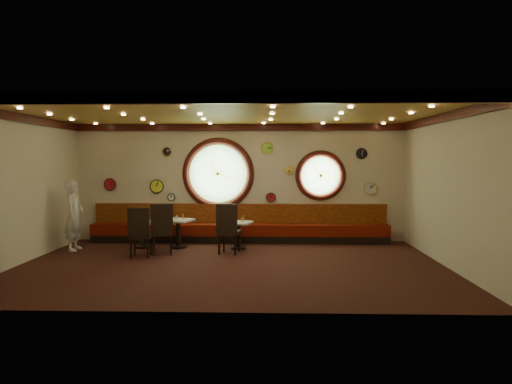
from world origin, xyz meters
name	(u,v)px	position (x,y,z in m)	size (l,w,h in m)	color
floor	(231,265)	(0.00, 0.00, 0.00)	(9.00, 6.00, 0.00)	black
ceiling	(230,113)	(0.00, 0.00, 3.20)	(9.00, 6.00, 0.02)	gold
wall_back	(240,183)	(0.00, 3.00, 1.60)	(9.00, 0.02, 3.20)	beige
wall_front	(213,203)	(0.00, -3.00, 1.60)	(9.00, 0.02, 3.20)	beige
wall_left	(19,189)	(-4.50, 0.00, 1.60)	(0.02, 6.00, 3.20)	beige
wall_right	(448,190)	(4.50, 0.00, 1.60)	(0.02, 6.00, 3.20)	beige
molding_back	(240,127)	(0.00, 2.95, 3.11)	(9.00, 0.10, 0.18)	#370E0A
molding_front	(213,98)	(0.00, -2.95, 3.11)	(9.00, 0.10, 0.18)	#370E0A
molding_left	(19,118)	(-4.45, 0.00, 3.11)	(0.10, 6.00, 0.18)	#370E0A
molding_right	(448,117)	(4.45, 0.00, 3.11)	(0.10, 6.00, 0.18)	#370E0A
banquette_base	(240,238)	(0.00, 2.72, 0.10)	(8.00, 0.55, 0.20)	black
banquette_seat	(240,229)	(0.00, 2.72, 0.35)	(8.00, 0.55, 0.30)	#581107
banquette_back	(240,214)	(0.00, 2.94, 0.75)	(8.00, 0.10, 0.55)	#5E0B07
porthole_left_glass	(218,174)	(-0.60, 3.00, 1.85)	(1.66, 1.66, 0.02)	#7BB36B
porthole_left_frame	(218,174)	(-0.60, 2.98, 1.85)	(1.98, 1.98, 0.18)	#370E0A
porthole_left_ring	(218,174)	(-0.60, 2.95, 1.85)	(1.61, 1.61, 0.03)	gold
porthole_right_glass	(320,176)	(2.20, 3.00, 1.80)	(1.10, 1.10, 0.02)	#7BB36B
porthole_right_frame	(320,176)	(2.20, 2.98, 1.80)	(1.38, 1.38, 0.18)	#370E0A
porthole_right_ring	(321,176)	(2.20, 2.95, 1.80)	(1.09, 1.09, 0.03)	gold
wall_clock_0	(157,186)	(-2.30, 2.96, 1.50)	(0.36, 0.36, 0.03)	yellow
wall_clock_1	(289,170)	(1.35, 2.96, 1.95)	(0.22, 0.22, 0.03)	#DFC34A
wall_clock_2	(362,154)	(3.30, 2.96, 2.40)	(0.28, 0.28, 0.03)	black
wall_clock_3	(110,184)	(-3.60, 2.96, 1.55)	(0.32, 0.32, 0.03)	red
wall_clock_4	(271,197)	(0.85, 2.96, 1.20)	(0.24, 0.24, 0.03)	red
wall_clock_5	(171,197)	(-1.90, 2.96, 1.20)	(0.20, 0.20, 0.03)	white
wall_clock_6	(167,152)	(-2.00, 2.96, 2.45)	(0.24, 0.24, 0.03)	black
wall_clock_7	(370,189)	(3.55, 2.96, 1.45)	(0.34, 0.34, 0.03)	silver
wall_clock_8	(267,148)	(0.75, 2.96, 2.55)	(0.30, 0.30, 0.03)	#8ED542
table_a	(143,231)	(-2.38, 1.84, 0.43)	(0.81, 0.81, 0.68)	black
table_b	(178,230)	(-1.50, 1.85, 0.46)	(0.82, 0.82, 0.73)	black
table_c	(239,232)	(0.04, 1.79, 0.43)	(0.76, 0.76, 0.68)	black
chair_a	(140,229)	(-2.13, 0.66, 0.66)	(0.51, 0.51, 0.71)	black
chair_b	(162,226)	(-1.70, 1.00, 0.69)	(0.60, 0.60, 0.75)	black
chair_c	(228,225)	(-0.16, 1.14, 0.69)	(0.59, 0.59, 0.75)	black
condiment_a_salt	(140,219)	(-2.47, 1.90, 0.73)	(0.04, 0.04, 0.11)	silver
condiment_b_salt	(175,218)	(-1.57, 1.87, 0.77)	(0.03, 0.03, 0.09)	silver
condiment_c_salt	(237,220)	(-0.01, 1.81, 0.74)	(0.04, 0.04, 0.10)	#BBBBC0
condiment_a_pepper	(145,219)	(-2.33, 1.87, 0.73)	(0.04, 0.04, 0.10)	silver
condiment_b_pepper	(177,217)	(-1.51, 1.82, 0.78)	(0.04, 0.04, 0.11)	silver
condiment_c_pepper	(241,220)	(0.10, 1.78, 0.74)	(0.04, 0.04, 0.10)	silver
condiment_a_bottle	(145,218)	(-2.34, 1.91, 0.77)	(0.06, 0.06, 0.18)	orange
condiment_b_bottle	(183,216)	(-1.39, 1.95, 0.80)	(0.04, 0.04, 0.14)	orange
condiment_c_bottle	(243,218)	(0.15, 1.83, 0.76)	(0.05, 0.05, 0.16)	yellow
waiter	(74,215)	(-4.00, 1.50, 0.86)	(0.63, 0.41, 1.72)	silver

